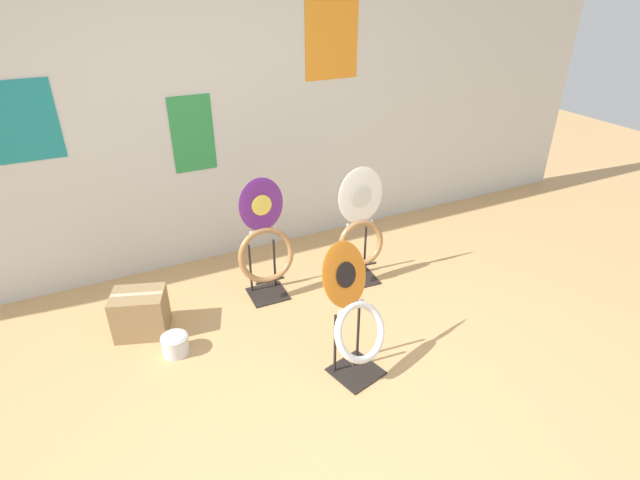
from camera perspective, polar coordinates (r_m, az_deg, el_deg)
The scene contains 7 objects.
ground_plane at distance 2.87m, azimuth 1.00°, elevation -22.51°, with size 14.00×14.00×0.00m, color tan.
wall_back at distance 4.05m, azimuth -13.95°, elevation 14.47°, with size 8.00×0.07×2.60m.
toilet_seat_display_purple_note at distance 3.70m, azimuth -6.29°, elevation -0.66°, with size 0.43×0.29×0.96m.
toilet_seat_display_white_plain at distance 3.88m, azimuth 4.66°, elevation 1.14°, with size 0.39×0.30×0.96m.
toilet_seat_display_orange_sun at distance 3.01m, azimuth 4.03°, elevation -9.00°, with size 0.42×0.41×0.86m.
paint_can at distance 3.47m, azimuth -16.23°, elevation -11.33°, with size 0.18×0.18×0.14m.
storage_box at distance 3.67m, azimuth -19.84°, elevation -7.88°, with size 0.41×0.36×0.32m.
Camera 1 is at (-0.83, -1.60, 2.24)m, focal length 28.00 mm.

